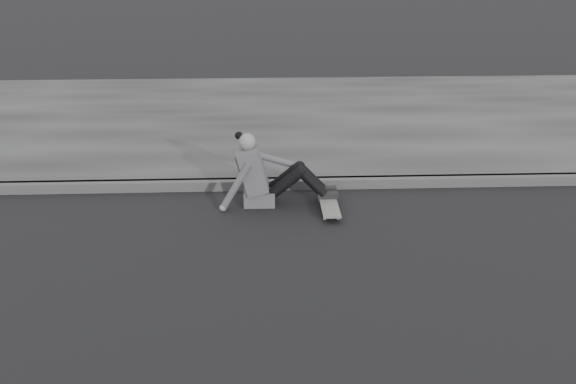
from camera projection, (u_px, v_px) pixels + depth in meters
ground at (464, 292)px, 5.70m from camera, size 80.00×80.00×0.00m
curb at (404, 182)px, 8.06m from camera, size 24.00×0.16×0.12m
sidewalk at (366, 118)px, 10.86m from camera, size 24.00×6.00×0.12m
skateboard at (329, 205)px, 7.35m from camera, size 0.20×0.78×0.09m
seated_woman at (265, 175)px, 7.44m from camera, size 1.38×0.46×0.88m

